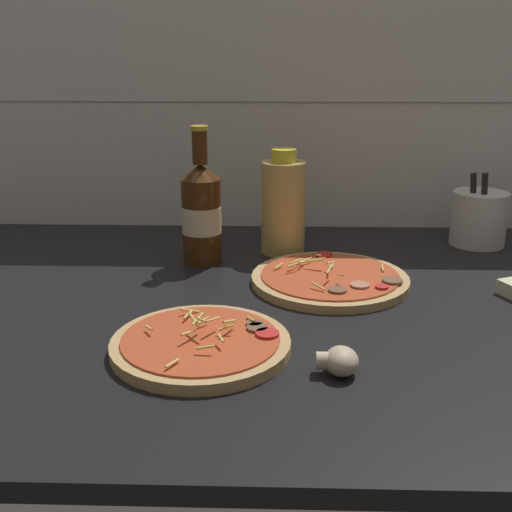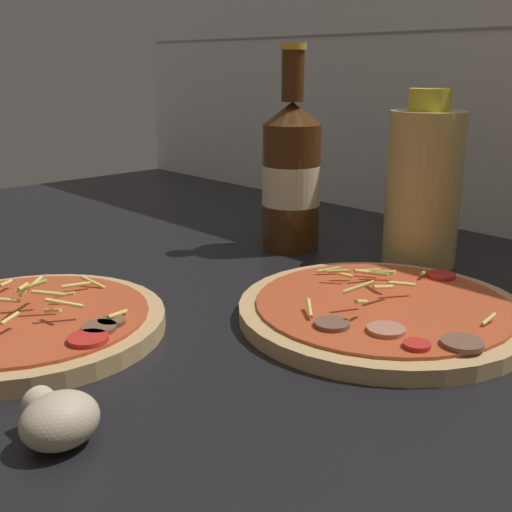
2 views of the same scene
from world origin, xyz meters
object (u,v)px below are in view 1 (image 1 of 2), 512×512
at_px(pizza_near, 203,344).
at_px(utensil_crock, 480,218).
at_px(pizza_far, 332,279).
at_px(mushroom_left, 341,361).
at_px(oil_bottle, 285,206).
at_px(beer_bottle, 203,212).

bearing_deg(pizza_near, utensil_crock, 44.21).
bearing_deg(utensil_crock, pizza_far, -142.99).
relative_size(mushroom_left, utensil_crock, 0.35).
bearing_deg(utensil_crock, mushroom_left, -120.88).
bearing_deg(pizza_near, oil_bottle, 75.47).
distance_m(oil_bottle, utensil_crock, 0.41).
height_order(pizza_near, pizza_far, pizza_near).
bearing_deg(pizza_near, mushroom_left, -18.29).
bearing_deg(mushroom_left, utensil_crock, 59.12).
bearing_deg(beer_bottle, pizza_far, -26.34).
relative_size(pizza_near, oil_bottle, 1.19).
distance_m(pizza_far, mushroom_left, 0.32).
bearing_deg(pizza_far, pizza_near, -126.85).
bearing_deg(pizza_far, beer_bottle, 153.66).
height_order(pizza_far, mushroom_left, pizza_far).
distance_m(pizza_near, mushroom_left, 0.19).
relative_size(beer_bottle, mushroom_left, 4.79).
xyz_separation_m(oil_bottle, utensil_crock, (0.40, 0.06, -0.04)).
height_order(beer_bottle, oil_bottle, beer_bottle).
height_order(pizza_near, utensil_crock, utensil_crock).
bearing_deg(utensil_crock, beer_bottle, -167.16).
bearing_deg(beer_bottle, utensil_crock, 12.84).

